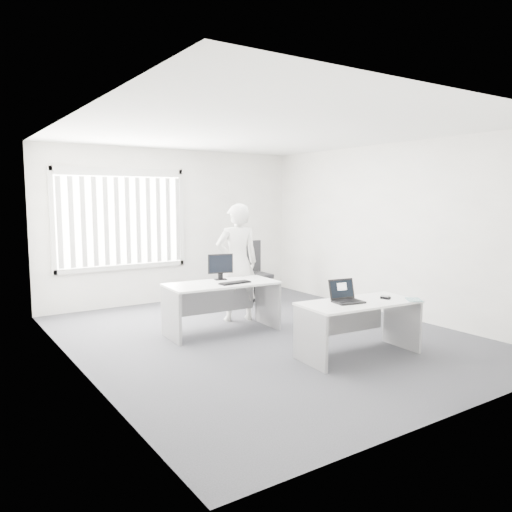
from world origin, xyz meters
TOP-DOWN VIEW (x-y plane):
  - ground at (0.00, 0.00)m, footprint 6.00×6.00m
  - wall_back at (0.00, 3.00)m, footprint 5.00×0.02m
  - wall_front at (0.00, -3.00)m, footprint 5.00×0.02m
  - wall_left at (-2.50, 0.00)m, footprint 0.02×6.00m
  - wall_right at (2.50, 0.00)m, footprint 0.02×6.00m
  - ceiling at (0.00, 0.00)m, footprint 5.00×6.00m
  - window at (-1.00, 2.96)m, footprint 2.32×0.06m
  - blinds at (-1.00, 2.90)m, footprint 2.20×0.10m
  - desk_near at (0.46, -1.32)m, footprint 1.53×0.81m
  - desk_far at (-0.39, 0.54)m, footprint 1.62×0.83m
  - office_chair at (1.17, 2.06)m, footprint 0.66×0.66m
  - person at (0.17, 1.02)m, footprint 0.77×0.61m
  - laptop at (0.30, -1.30)m, footprint 0.39×0.36m
  - paper_sheet at (0.80, -1.47)m, footprint 0.32×0.24m
  - mouse at (0.84, -1.40)m, footprint 0.09×0.13m
  - booklet at (1.08, -1.63)m, footprint 0.27×0.29m
  - keyboard at (-0.26, 0.37)m, footprint 0.47×0.19m
  - monitor at (-0.27, 0.78)m, footprint 0.40×0.19m

SIDE VIEW (x-z plane):
  - ground at x=0.00m, z-range 0.00..0.00m
  - office_chair at x=1.17m, z-range -0.21..0.91m
  - desk_near at x=0.46m, z-range 0.15..0.82m
  - desk_far at x=-0.39m, z-range 0.16..0.88m
  - paper_sheet at x=0.80m, z-range 0.67..0.68m
  - booklet at x=1.08m, z-range 0.67..0.69m
  - mouse at x=0.84m, z-range 0.68..0.72m
  - keyboard at x=-0.26m, z-range 0.72..0.74m
  - laptop at x=0.30m, z-range 0.67..0.94m
  - monitor at x=-0.27m, z-range 0.72..1.10m
  - person at x=0.17m, z-range 0.00..1.83m
  - wall_back at x=0.00m, z-range 0.00..2.80m
  - wall_front at x=0.00m, z-range 0.00..2.80m
  - wall_left at x=-2.50m, z-range 0.00..2.80m
  - wall_right at x=2.50m, z-range 0.00..2.80m
  - blinds at x=-1.00m, z-range 0.77..2.27m
  - window at x=-1.00m, z-range 0.67..2.43m
  - ceiling at x=0.00m, z-range 2.79..2.81m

